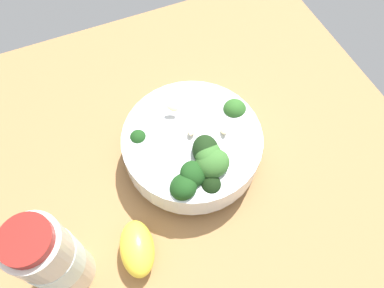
{
  "coord_description": "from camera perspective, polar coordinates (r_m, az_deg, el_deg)",
  "views": [
    {
      "loc": [
        -25.02,
        11.6,
        52.63
      ],
      "look_at": [
        0.61,
        0.67,
        4.0
      ],
      "focal_mm": 34.38,
      "sensor_mm": 36.0,
      "label": 1
    }
  ],
  "objects": [
    {
      "name": "ground_plane",
      "position": [
        0.61,
        0.81,
        -2.89
      ],
      "size": [
        71.23,
        71.23,
        3.32
      ],
      "primitive_type": "cube",
      "color": "#996D42"
    },
    {
      "name": "bottle_tall",
      "position": [
        0.49,
        -20.91,
        -16.2
      ],
      "size": [
        6.87,
        6.87,
        16.65
      ],
      "color": "beige",
      "rests_on": "ground_plane"
    },
    {
      "name": "lemon_wedge",
      "position": [
        0.52,
        -8.5,
        -15.73
      ],
      "size": [
        8.61,
        6.07,
        4.47
      ],
      "primitive_type": "ellipsoid",
      "rotation": [
        0.0,
        0.0,
        2.95
      ],
      "color": "yellow",
      "rests_on": "ground_plane"
    },
    {
      "name": "bowl_of_broccoli",
      "position": [
        0.56,
        0.21,
        -0.33
      ],
      "size": [
        20.96,
        20.96,
        9.59
      ],
      "color": "white",
      "rests_on": "ground_plane"
    }
  ]
}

